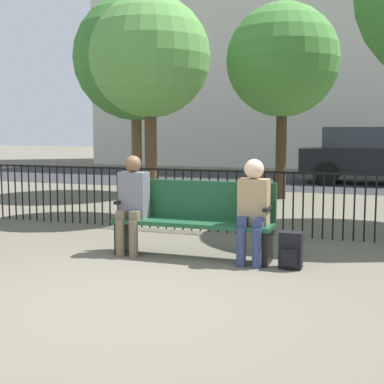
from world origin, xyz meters
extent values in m
plane|color=#605B4C|center=(0.00, 0.00, 0.00)|extent=(80.00, 80.00, 0.00)
cube|color=#194728|center=(0.00, 1.72, 0.42)|extent=(1.96, 0.45, 0.05)
cube|color=#194728|center=(0.00, 1.91, 0.69)|extent=(1.96, 0.05, 0.47)
cube|color=black|center=(-0.92, 1.72, 0.20)|extent=(0.06, 0.38, 0.40)
cube|color=black|center=(0.92, 1.72, 0.20)|extent=(0.06, 0.38, 0.40)
cube|color=black|center=(-0.92, 1.72, 0.65)|extent=(0.06, 0.38, 0.04)
cube|color=black|center=(0.92, 1.72, 0.65)|extent=(0.06, 0.38, 0.04)
cylinder|color=brown|center=(-0.85, 1.49, 0.23)|extent=(0.11, 0.11, 0.45)
cylinder|color=brown|center=(-0.67, 1.49, 0.23)|extent=(0.11, 0.11, 0.45)
cube|color=brown|center=(-0.85, 1.59, 0.50)|extent=(0.11, 0.20, 0.12)
cube|color=brown|center=(-0.67, 1.59, 0.50)|extent=(0.11, 0.20, 0.12)
cube|color=slate|center=(-0.76, 1.72, 0.74)|extent=(0.34, 0.22, 0.57)
sphere|color=brown|center=(-0.76, 1.70, 1.12)|extent=(0.21, 0.21, 0.21)
cylinder|color=navy|center=(0.66, 1.49, 0.23)|extent=(0.11, 0.11, 0.45)
cylinder|color=navy|center=(0.84, 1.49, 0.23)|extent=(0.11, 0.11, 0.45)
cube|color=navy|center=(0.66, 1.59, 0.50)|extent=(0.11, 0.20, 0.12)
cube|color=navy|center=(0.84, 1.59, 0.50)|extent=(0.11, 0.20, 0.12)
cube|color=#997F59|center=(0.75, 1.72, 0.72)|extent=(0.34, 0.22, 0.53)
sphere|color=beige|center=(0.75, 1.70, 1.10)|extent=(0.23, 0.23, 0.23)
cube|color=black|center=(1.20, 1.60, 0.21)|extent=(0.25, 0.18, 0.41)
cube|color=black|center=(1.20, 1.49, 0.14)|extent=(0.17, 0.04, 0.19)
cylinder|color=black|center=(-4.08, 3.37, 0.47)|extent=(0.02, 0.02, 0.95)
cylinder|color=black|center=(-3.94, 3.37, 0.47)|extent=(0.02, 0.02, 0.95)
cylinder|color=black|center=(-3.80, 3.37, 0.47)|extent=(0.02, 0.02, 0.95)
cylinder|color=black|center=(-3.66, 3.37, 0.47)|extent=(0.02, 0.02, 0.95)
cylinder|color=black|center=(-3.52, 3.37, 0.47)|extent=(0.02, 0.02, 0.95)
cylinder|color=black|center=(-3.38, 3.37, 0.47)|extent=(0.02, 0.02, 0.95)
cylinder|color=black|center=(-3.24, 3.37, 0.47)|extent=(0.02, 0.02, 0.95)
cylinder|color=black|center=(-3.10, 3.37, 0.47)|extent=(0.02, 0.02, 0.95)
cylinder|color=black|center=(-2.96, 3.37, 0.47)|extent=(0.02, 0.02, 0.95)
cylinder|color=black|center=(-2.82, 3.37, 0.47)|extent=(0.02, 0.02, 0.95)
cylinder|color=black|center=(-2.68, 3.37, 0.47)|extent=(0.02, 0.02, 0.95)
cylinder|color=black|center=(-2.54, 3.37, 0.47)|extent=(0.02, 0.02, 0.95)
cylinder|color=black|center=(-2.40, 3.37, 0.47)|extent=(0.02, 0.02, 0.95)
cylinder|color=black|center=(-2.26, 3.37, 0.47)|extent=(0.02, 0.02, 0.95)
cylinder|color=black|center=(-2.12, 3.37, 0.47)|extent=(0.02, 0.02, 0.95)
cylinder|color=black|center=(-1.98, 3.37, 0.47)|extent=(0.02, 0.02, 0.95)
cylinder|color=black|center=(-1.84, 3.37, 0.47)|extent=(0.02, 0.02, 0.95)
cylinder|color=black|center=(-1.70, 3.37, 0.47)|extent=(0.02, 0.02, 0.95)
cylinder|color=black|center=(-1.56, 3.37, 0.47)|extent=(0.02, 0.02, 0.95)
cylinder|color=black|center=(-1.42, 3.37, 0.47)|extent=(0.02, 0.02, 0.95)
cylinder|color=black|center=(-1.28, 3.37, 0.47)|extent=(0.02, 0.02, 0.95)
cylinder|color=black|center=(-1.14, 3.37, 0.47)|extent=(0.02, 0.02, 0.95)
cylinder|color=black|center=(-1.00, 3.37, 0.47)|extent=(0.02, 0.02, 0.95)
cylinder|color=black|center=(-0.86, 3.37, 0.47)|extent=(0.02, 0.02, 0.95)
cylinder|color=black|center=(-0.72, 3.37, 0.47)|extent=(0.02, 0.02, 0.95)
cylinder|color=black|center=(-0.58, 3.37, 0.47)|extent=(0.02, 0.02, 0.95)
cylinder|color=black|center=(-0.44, 3.37, 0.47)|extent=(0.02, 0.02, 0.95)
cylinder|color=black|center=(-0.30, 3.37, 0.47)|extent=(0.02, 0.02, 0.95)
cylinder|color=black|center=(-0.16, 3.37, 0.47)|extent=(0.02, 0.02, 0.95)
cylinder|color=black|center=(-0.02, 3.37, 0.47)|extent=(0.02, 0.02, 0.95)
cylinder|color=black|center=(0.12, 3.37, 0.47)|extent=(0.02, 0.02, 0.95)
cylinder|color=black|center=(0.26, 3.37, 0.47)|extent=(0.02, 0.02, 0.95)
cylinder|color=black|center=(0.40, 3.37, 0.47)|extent=(0.02, 0.02, 0.95)
cylinder|color=black|center=(0.54, 3.37, 0.47)|extent=(0.02, 0.02, 0.95)
cylinder|color=black|center=(0.68, 3.37, 0.47)|extent=(0.02, 0.02, 0.95)
cylinder|color=black|center=(0.82, 3.37, 0.47)|extent=(0.02, 0.02, 0.95)
cylinder|color=black|center=(0.96, 3.37, 0.47)|extent=(0.02, 0.02, 0.95)
cylinder|color=black|center=(1.10, 3.37, 0.47)|extent=(0.02, 0.02, 0.95)
cylinder|color=black|center=(1.24, 3.37, 0.47)|extent=(0.02, 0.02, 0.95)
cylinder|color=black|center=(1.38, 3.37, 0.47)|extent=(0.02, 0.02, 0.95)
cylinder|color=black|center=(1.52, 3.37, 0.47)|extent=(0.02, 0.02, 0.95)
cylinder|color=black|center=(1.66, 3.37, 0.47)|extent=(0.02, 0.02, 0.95)
cylinder|color=black|center=(1.80, 3.37, 0.47)|extent=(0.02, 0.02, 0.95)
cylinder|color=black|center=(1.94, 3.37, 0.47)|extent=(0.02, 0.02, 0.95)
cylinder|color=black|center=(2.08, 3.37, 0.47)|extent=(0.02, 0.02, 0.95)
cube|color=black|center=(0.00, 3.37, 0.93)|extent=(9.00, 0.03, 0.03)
cylinder|color=#422D1E|center=(0.04, 7.66, 1.19)|extent=(0.24, 0.24, 2.37)
sphere|color=#478438|center=(0.04, 7.66, 3.05)|extent=(2.47, 2.47, 2.47)
cylinder|color=#4C3823|center=(-1.69, 4.36, 1.11)|extent=(0.21, 0.21, 2.21)
sphere|color=#569342|center=(-1.69, 4.36, 2.79)|extent=(2.08, 2.08, 2.08)
cylinder|color=brown|center=(-3.34, 7.33, 1.20)|extent=(0.24, 0.24, 2.41)
sphere|color=#38752D|center=(-3.34, 7.33, 3.20)|extent=(2.90, 2.90, 2.90)
cube|color=#2B2B2D|center=(0.00, 12.00, 0.00)|extent=(24.00, 6.00, 0.01)
cube|color=black|center=(2.06, 11.85, 0.67)|extent=(4.20, 1.70, 0.70)
cube|color=#2D333D|center=(1.75, 11.85, 1.32)|extent=(2.31, 1.56, 0.60)
cylinder|color=black|center=(0.76, 10.98, 0.32)|extent=(0.64, 0.20, 0.64)
cylinder|color=black|center=(0.76, 12.72, 0.32)|extent=(0.64, 0.20, 0.64)
camera|label=1|loc=(2.08, -4.26, 1.54)|focal=50.00mm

